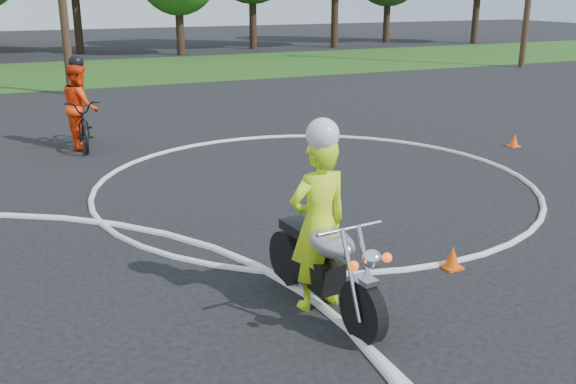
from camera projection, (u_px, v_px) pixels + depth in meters
name	position (u px, v px, depth m)	size (l,w,h in m)	color
primary_motorcycle	(324.00, 264.00, 7.06)	(0.78, 2.24, 1.18)	black
rider_primary_grp	(319.00, 219.00, 7.03)	(0.77, 0.55, 2.19)	#C9F519
rider_second_grp	(81.00, 115.00, 14.50)	(0.80, 2.18, 2.09)	black
traffic_cones	(387.00, 267.00, 8.03)	(19.43, 11.87, 0.30)	#FF560D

